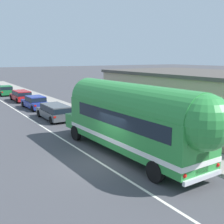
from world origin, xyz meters
TOP-DOWN VIEW (x-y plane):
  - ground_plane at (0.00, 0.00)m, footprint 300.00×300.00m
  - lane_markings at (1.81, 12.00)m, footprint 4.04×80.00m
  - sidewalk_slab at (5.11, 10.00)m, footprint 2.39×90.00m
  - roadside_building at (11.45, 3.33)m, footprint 9.56×16.14m
  - painted_bus at (1.98, -0.33)m, footprint 2.83×12.39m
  - car_lead at (1.84, 11.35)m, footprint 2.02×4.84m
  - car_second at (2.05, 17.72)m, footprint 2.05×4.65m
  - car_third at (2.11, 23.74)m, footprint 1.90×4.47m
  - car_fourth at (1.73, 31.18)m, footprint 2.04×4.62m

SIDE VIEW (x-z plane):
  - ground_plane at x=0.00m, z-range 0.00..0.00m
  - lane_markings at x=1.81m, z-range 0.00..0.01m
  - sidewalk_slab at x=5.11m, z-range 0.00..0.15m
  - car_second at x=2.05m, z-range 0.05..1.42m
  - car_fourth at x=1.73m, z-range 0.05..1.42m
  - car_third at x=2.11m, z-range 0.11..1.48m
  - car_lead at x=1.84m, z-range 0.11..1.48m
  - roadside_building at x=11.45m, z-range 0.01..4.35m
  - painted_bus at x=1.98m, z-range 0.24..4.36m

